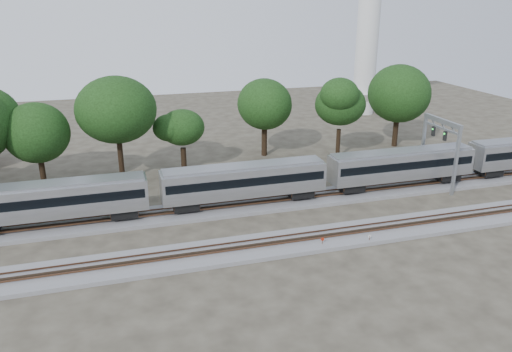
% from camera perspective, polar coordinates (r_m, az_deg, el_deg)
% --- Properties ---
extents(ground, '(160.00, 160.00, 0.00)m').
position_cam_1_polar(ground, '(51.14, -2.04, -6.45)').
color(ground, '#383328').
rests_on(ground, ground).
extents(track_far, '(160.00, 5.00, 0.73)m').
position_cam_1_polar(track_far, '(56.36, -3.58, -3.68)').
color(track_far, slate).
rests_on(track_far, ground).
extents(track_near, '(160.00, 5.00, 0.73)m').
position_cam_1_polar(track_near, '(47.60, -0.83, -8.27)').
color(track_near, slate).
rests_on(track_near, ground).
extents(train, '(96.02, 3.32, 4.89)m').
position_cam_1_polar(train, '(55.73, -1.20, -0.42)').
color(train, silver).
rests_on(train, ground).
extents(switch_stand_red, '(0.34, 0.06, 1.06)m').
position_cam_1_polar(switch_stand_red, '(48.26, 7.60, -7.41)').
color(switch_stand_red, '#512D19').
rests_on(switch_stand_red, ground).
extents(switch_stand_white, '(0.30, 0.06, 0.96)m').
position_cam_1_polar(switch_stand_white, '(49.81, 12.83, -6.94)').
color(switch_stand_white, '#512D19').
rests_on(switch_stand_white, ground).
extents(switch_lever, '(0.53, 0.35, 0.30)m').
position_cam_1_polar(switch_lever, '(47.94, 5.08, -8.21)').
color(switch_lever, '#512D19').
rests_on(switch_lever, ground).
extents(signal_gantry, '(0.60, 7.12, 8.66)m').
position_cam_1_polar(signal_gantry, '(65.62, 20.33, 4.14)').
color(signal_gantry, gray).
rests_on(signal_gantry, ground).
extents(tree_2, '(7.58, 7.58, 10.69)m').
position_cam_1_polar(tree_2, '(64.67, -23.78, 4.51)').
color(tree_2, black).
rests_on(tree_2, ground).
extents(tree_3, '(9.57, 9.57, 13.50)m').
position_cam_1_polar(tree_3, '(64.88, -15.69, 7.29)').
color(tree_3, black).
rests_on(tree_3, ground).
extents(tree_4, '(6.33, 6.33, 8.93)m').
position_cam_1_polar(tree_4, '(67.58, -8.44, 5.50)').
color(tree_4, black).
rests_on(tree_4, ground).
extents(tree_5, '(7.97, 7.97, 11.24)m').
position_cam_1_polar(tree_5, '(73.87, 0.98, 8.20)').
color(tree_5, black).
rests_on(tree_5, ground).
extents(tree_6, '(8.15, 8.15, 11.49)m').
position_cam_1_polar(tree_6, '(73.79, 9.61, 8.06)').
color(tree_6, black).
rests_on(tree_6, ground).
extents(tree_7, '(8.61, 8.61, 12.14)m').
position_cam_1_polar(tree_7, '(81.85, 16.03, 9.03)').
color(tree_7, black).
rests_on(tree_7, ground).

